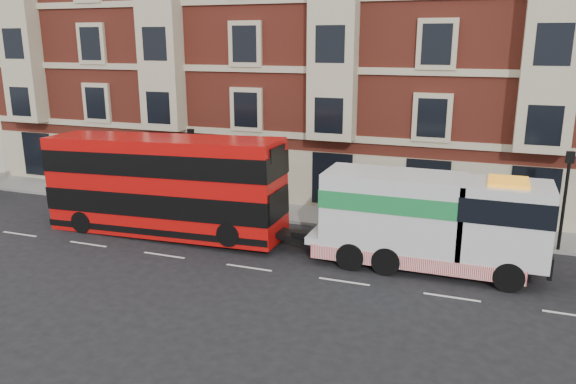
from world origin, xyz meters
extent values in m
plane|color=black|center=(0.00, 0.00, 0.00)|extent=(120.00, 120.00, 0.00)
cube|color=slate|center=(0.00, 7.50, 0.07)|extent=(90.00, 3.00, 0.15)
cube|color=maroon|center=(0.50, 15.00, 9.00)|extent=(45.00, 12.00, 18.00)
cylinder|color=black|center=(-6.00, 6.20, 2.15)|extent=(0.14, 0.14, 4.00)
cube|color=black|center=(-6.00, 6.20, 4.25)|extent=(0.35, 0.15, 0.50)
cylinder|color=black|center=(12.00, 6.20, 2.15)|extent=(0.14, 0.14, 4.00)
cube|color=black|center=(12.00, 6.20, 4.25)|extent=(0.35, 0.15, 0.50)
cube|color=red|center=(-5.40, 2.43, 2.42)|extent=(11.51, 2.57, 4.52)
cube|color=black|center=(-5.40, 2.43, 1.75)|extent=(11.55, 2.63, 1.08)
cube|color=black|center=(-5.40, 2.43, 3.60)|extent=(11.55, 2.63, 1.03)
cylinder|color=black|center=(-9.31, 1.27, 0.53)|extent=(1.07, 0.33, 1.07)
cylinder|color=black|center=(-9.31, 3.59, 0.53)|extent=(1.07, 0.33, 1.07)
cylinder|color=black|center=(-1.50, 1.27, 0.84)|extent=(1.07, 0.33, 1.07)
cylinder|color=black|center=(-1.50, 3.59, 0.84)|extent=(1.07, 0.33, 1.07)
cube|color=silver|center=(6.60, 2.43, 0.98)|extent=(9.25, 2.36, 0.31)
cube|color=silver|center=(9.58, 2.43, 2.31)|extent=(3.29, 2.57, 2.98)
cube|color=silver|center=(5.36, 2.43, 2.36)|extent=(5.55, 2.57, 2.98)
cube|color=#1C803D|center=(5.36, 2.43, 2.88)|extent=(5.60, 2.61, 0.72)
cube|color=red|center=(6.39, 2.43, 0.62)|extent=(8.22, 2.63, 0.57)
cylinder|color=black|center=(9.89, 1.27, 0.57)|extent=(1.13, 0.36, 1.13)
cylinder|color=black|center=(9.89, 3.59, 0.57)|extent=(1.13, 0.36, 1.13)
cylinder|color=black|center=(5.36, 1.27, 0.57)|extent=(1.13, 0.41, 1.13)
cylinder|color=black|center=(5.36, 3.59, 0.57)|extent=(1.13, 0.41, 1.13)
cylinder|color=black|center=(3.92, 1.27, 0.57)|extent=(1.13, 0.41, 1.13)
cylinder|color=black|center=(3.92, 3.59, 0.57)|extent=(1.13, 0.41, 1.13)
imported|color=#211A35|center=(-7.64, 6.15, 0.96)|extent=(0.70, 0.69, 1.63)
camera|label=1|loc=(8.82, -19.45, 8.93)|focal=35.00mm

